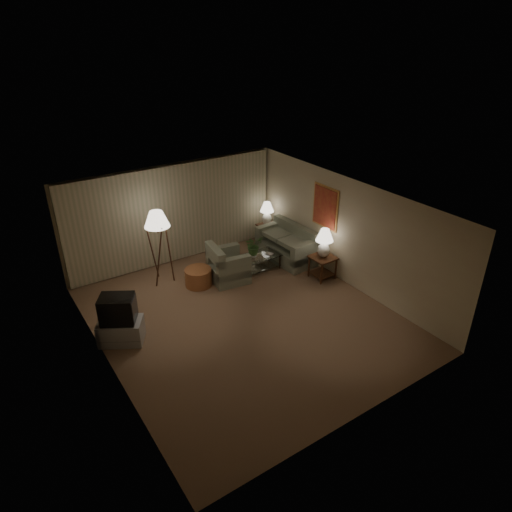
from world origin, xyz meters
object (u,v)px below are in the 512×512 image
(side_table_far, at_px, (267,230))
(coffee_table, at_px, (258,261))
(side_table_near, at_px, (323,263))
(tv_cabinet, at_px, (121,331))
(ottoman, at_px, (198,277))
(armchair, at_px, (228,266))
(floor_lamp, at_px, (159,246))
(vase, at_px, (254,255))
(crt_tv, at_px, (117,309))
(table_lamp_near, at_px, (324,241))
(table_lamp_far, at_px, (267,211))
(sofa, at_px, (286,246))

(side_table_far, xyz_separation_m, coffee_table, (-1.14, -1.25, -0.12))
(side_table_near, distance_m, tv_cabinet, 5.21)
(tv_cabinet, bearing_deg, ottoman, 56.90)
(armchair, xyz_separation_m, tv_cabinet, (-3.14, -0.96, -0.14))
(armchair, height_order, side_table_far, armchair)
(ottoman, bearing_deg, floor_lamp, 134.60)
(coffee_table, bearing_deg, armchair, 179.98)
(ottoman, height_order, vase, vase)
(side_table_far, relative_size, crt_tv, 0.73)
(table_lamp_near, distance_m, vase, 1.89)
(floor_lamp, bearing_deg, coffee_table, -20.15)
(side_table_far, height_order, table_lamp_far, table_lamp_far)
(side_table_near, height_order, tv_cabinet, side_table_near)
(table_lamp_far, bearing_deg, tv_cabinet, -157.06)
(tv_cabinet, xyz_separation_m, vase, (3.91, 0.96, 0.24))
(armchair, bearing_deg, coffee_table, -82.23)
(table_lamp_near, xyz_separation_m, ottoman, (-2.83, 1.43, -0.83))
(table_lamp_near, height_order, vase, table_lamp_near)
(crt_tv, bearing_deg, table_lamp_far, 54.16)
(side_table_far, distance_m, tv_cabinet, 5.65)
(sofa, height_order, table_lamp_far, table_lamp_far)
(sofa, xyz_separation_m, armchair, (-1.91, -0.10, 0.00))
(crt_tv, distance_m, vase, 4.03)
(table_lamp_near, distance_m, table_lamp_far, 2.50)
(side_table_far, bearing_deg, ottoman, -159.44)
(table_lamp_near, bearing_deg, sofa, 96.34)
(crt_tv, bearing_deg, sofa, 43.02)
(table_lamp_near, distance_m, coffee_table, 1.86)
(table_lamp_far, bearing_deg, side_table_far, 90.00)
(crt_tv, xyz_separation_m, vase, (3.91, 0.96, -0.30))
(crt_tv, xyz_separation_m, ottoman, (2.37, 1.14, -0.56))
(armchair, height_order, ottoman, armchair)
(armchair, bearing_deg, side_table_far, -51.05)
(table_lamp_near, xyz_separation_m, tv_cabinet, (-5.20, 0.29, -0.80))
(crt_tv, bearing_deg, side_table_far, 54.16)
(side_table_near, height_order, crt_tv, crt_tv)
(armchair, bearing_deg, vase, -82.24)
(coffee_table, height_order, tv_cabinet, tv_cabinet)
(table_lamp_near, distance_m, tv_cabinet, 5.27)
(ottoman, bearing_deg, table_lamp_far, 20.56)
(side_table_far, bearing_deg, crt_tv, -157.06)
(side_table_near, height_order, side_table_far, same)
(crt_tv, bearing_deg, vase, 44.95)
(ottoman, bearing_deg, side_table_near, -26.89)
(armchair, height_order, crt_tv, crt_tv)
(table_lamp_far, relative_size, vase, 4.80)
(side_table_far, distance_m, vase, 1.80)
(side_table_far, distance_m, crt_tv, 5.66)
(side_table_far, bearing_deg, armchair, -148.83)
(armchair, distance_m, vase, 0.77)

